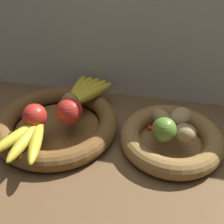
{
  "coord_description": "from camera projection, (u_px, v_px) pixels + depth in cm",
  "views": [
    {
      "loc": [
        10.14,
        -56.28,
        54.9
      ],
      "look_at": [
        -2.09,
        3.91,
        9.68
      ],
      "focal_mm": 43.24,
      "sensor_mm": 36.0,
      "label": 1
    }
  ],
  "objects": [
    {
      "name": "pear_brown",
      "position": [
        71.0,
        104.0,
        0.8
      ],
      "size": [
        8.25,
        8.2,
        7.31
      ],
      "primitive_type": "ellipsoid",
      "rotation": [
        0.0,
        0.0,
        3.97
      ],
      "color": "olive",
      "rests_on": "fruit_bowl_left"
    },
    {
      "name": "back_wall",
      "position": [
        135.0,
        20.0,
        0.86
      ],
      "size": [
        140.0,
        3.0,
        55.0
      ],
      "color": "silver",
      "rests_on": "ground_plane"
    },
    {
      "name": "banana_bunch_front",
      "position": [
        27.0,
        138.0,
        0.71
      ],
      "size": [
        14.32,
        18.4,
        3.09
      ],
      "color": "yellow",
      "rests_on": "fruit_bowl_left"
    },
    {
      "name": "chili_pepper",
      "position": [
        167.0,
        133.0,
        0.74
      ],
      "size": [
        10.88,
        4.28,
        1.76
      ],
      "primitive_type": "cone",
      "rotation": [
        0.0,
        1.57,
        -0.24
      ],
      "color": "red",
      "rests_on": "fruit_bowl_right"
    },
    {
      "name": "potato_back",
      "position": [
        180.0,
        117.0,
        0.78
      ],
      "size": [
        8.28,
        9.47,
        4.26
      ],
      "primitive_type": "ellipsoid",
      "rotation": [
        0.0,
        0.0,
        1.16
      ],
      "color": "tan",
      "rests_on": "fruit_bowl_right"
    },
    {
      "name": "fruit_bowl_left",
      "position": [
        57.0,
        124.0,
        0.83
      ],
      "size": [
        37.83,
        37.83,
        5.68
      ],
      "color": "brown",
      "rests_on": "ground_plane"
    },
    {
      "name": "ground_plane",
      "position": [
        116.0,
        151.0,
        0.79
      ],
      "size": [
        140.0,
        90.0,
        3.0
      ],
      "primitive_type": "cube",
      "color": "brown"
    },
    {
      "name": "fruit_bowl_right",
      "position": [
        171.0,
        139.0,
        0.78
      ],
      "size": [
        29.49,
        29.49,
        5.68
      ],
      "color": "olive",
      "rests_on": "ground_plane"
    },
    {
      "name": "banana_bunch_back",
      "position": [
        85.0,
        92.0,
        0.89
      ],
      "size": [
        13.88,
        19.92,
        3.4
      ],
      "color": "gold",
      "rests_on": "fruit_bowl_left"
    },
    {
      "name": "apple_red_front",
      "position": [
        35.0,
        116.0,
        0.76
      ],
      "size": [
        7.0,
        7.0,
        7.0
      ],
      "primitive_type": "sphere",
      "color": "red",
      "rests_on": "fruit_bowl_left"
    },
    {
      "name": "potato_small",
      "position": [
        185.0,
        133.0,
        0.72
      ],
      "size": [
        7.57,
        7.1,
        4.75
      ],
      "primitive_type": "ellipsoid",
      "rotation": [
        0.0,
        0.0,
        5.97
      ],
      "color": "#A38451",
      "rests_on": "fruit_bowl_right"
    },
    {
      "name": "lime_near",
      "position": [
        164.0,
        129.0,
        0.71
      ],
      "size": [
        6.65,
        6.65,
        6.65
      ],
      "primitive_type": "sphere",
      "color": "olive",
      "rests_on": "fruit_bowl_right"
    },
    {
      "name": "apple_red_right",
      "position": [
        69.0,
        111.0,
        0.77
      ],
      "size": [
        7.75,
        7.75,
        7.75
      ],
      "primitive_type": "sphere",
      "color": "red",
      "rests_on": "fruit_bowl_left"
    },
    {
      "name": "potato_oblong",
      "position": [
        161.0,
        118.0,
        0.77
      ],
      "size": [
        8.16,
        8.41,
        4.22
      ],
      "primitive_type": "ellipsoid",
      "rotation": [
        0.0,
        0.0,
        5.43
      ],
      "color": "#A38451",
      "rests_on": "fruit_bowl_right"
    }
  ]
}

